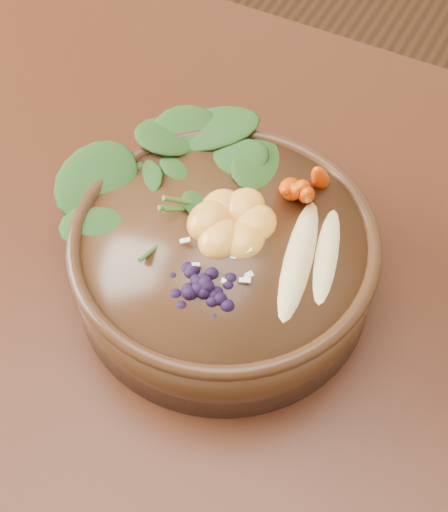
% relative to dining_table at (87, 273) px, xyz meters
% --- Properties ---
extents(ground, '(4.00, 4.00, 0.00)m').
position_rel_dining_table_xyz_m(ground, '(0.00, 0.00, -0.66)').
color(ground, '#381E0F').
rests_on(ground, ground).
extents(dining_table, '(1.60, 0.90, 0.75)m').
position_rel_dining_table_xyz_m(dining_table, '(0.00, 0.00, 0.00)').
color(dining_table, '#331C0C').
rests_on(dining_table, ground).
extents(stoneware_bowl, '(0.34, 0.34, 0.08)m').
position_rel_dining_table_xyz_m(stoneware_bowl, '(0.18, 0.01, 0.13)').
color(stoneware_bowl, '#422613').
rests_on(stoneware_bowl, dining_table).
extents(kale_heap, '(0.22, 0.20, 0.04)m').
position_rel_dining_table_xyz_m(kale_heap, '(0.13, 0.06, 0.19)').
color(kale_heap, '#254D19').
rests_on(kale_heap, stoneware_bowl).
extents(carrot_cluster, '(0.07, 0.07, 0.08)m').
position_rel_dining_table_xyz_m(carrot_cluster, '(0.22, 0.09, 0.21)').
color(carrot_cluster, '#F84100').
rests_on(carrot_cluster, stoneware_bowl).
extents(banana_halves, '(0.09, 0.17, 0.03)m').
position_rel_dining_table_xyz_m(banana_halves, '(0.27, 0.02, 0.19)').
color(banana_halves, '#E0CC84').
rests_on(banana_halves, stoneware_bowl).
extents(mandarin_cluster, '(0.10, 0.11, 0.03)m').
position_rel_dining_table_xyz_m(mandarin_cluster, '(0.18, 0.03, 0.19)').
color(mandarin_cluster, orange).
rests_on(mandarin_cluster, stoneware_bowl).
extents(blueberry_pile, '(0.15, 0.12, 0.04)m').
position_rel_dining_table_xyz_m(blueberry_pile, '(0.20, -0.05, 0.19)').
color(blueberry_pile, black).
rests_on(blueberry_pile, stoneware_bowl).
extents(coconut_flakes, '(0.10, 0.09, 0.01)m').
position_rel_dining_table_xyz_m(coconut_flakes, '(0.19, -0.01, 0.18)').
color(coconut_flakes, white).
rests_on(coconut_flakes, stoneware_bowl).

